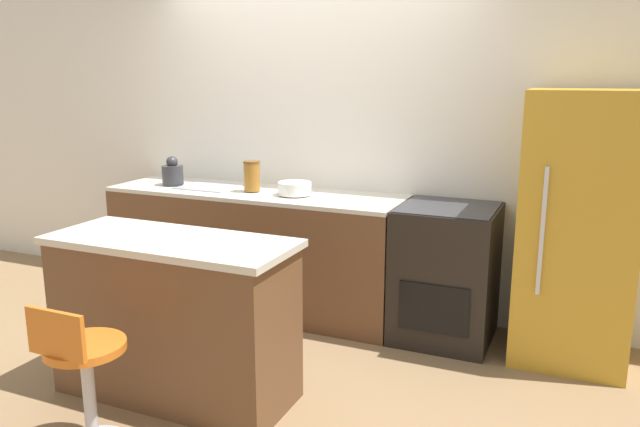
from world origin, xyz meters
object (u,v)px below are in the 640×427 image
object	(u,v)px
oven_range	(446,273)
mixing_bowl	(295,188)
refrigerator	(578,229)
kettle	(173,173)
stool_chair	(84,377)

from	to	relation	value
oven_range	mixing_bowl	xyz separation A→B (m)	(-1.12, -0.03, 0.51)
refrigerator	kettle	size ratio (longest dim) A/B	7.58
stool_chair	mixing_bowl	xyz separation A→B (m)	(0.15, 2.00, 0.58)
oven_range	stool_chair	size ratio (longest dim) A/B	1.20
refrigerator	kettle	xyz separation A→B (m)	(-3.01, -0.04, 0.17)
refrigerator	stool_chair	bearing A→B (deg)	-135.49
refrigerator	mixing_bowl	xyz separation A→B (m)	(-1.93, -0.04, 0.12)
oven_range	kettle	xyz separation A→B (m)	(-2.20, -0.03, 0.56)
oven_range	refrigerator	world-z (taller)	refrigerator
oven_range	refrigerator	size ratio (longest dim) A/B	0.55
mixing_bowl	refrigerator	bearing A→B (deg)	1.22
oven_range	kettle	world-z (taller)	kettle
refrigerator	stool_chair	xyz separation A→B (m)	(-2.07, -2.04, -0.46)
kettle	refrigerator	bearing A→B (deg)	0.78
oven_range	stool_chair	world-z (taller)	oven_range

